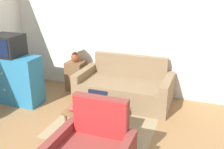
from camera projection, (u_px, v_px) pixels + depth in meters
wall_back at (150, 30)px, 4.93m from camera, size 6.88×0.06×2.60m
rug at (111, 115)px, 4.48m from camera, size 1.60×2.01×0.01m
couch at (125, 88)px, 4.97m from camera, size 1.74×0.91×0.83m
tv_dresser at (12, 79)px, 4.89m from camera, size 1.15×0.44×0.90m
television at (7, 45)px, 4.67m from camera, size 0.53×0.46×0.38m
side_table at (76, 76)px, 5.49m from camera, size 0.36×0.36×0.61m
table_lamp at (75, 47)px, 5.29m from camera, size 0.36×0.36×0.46m
coffee_table at (97, 113)px, 3.85m from camera, size 0.89×0.54×0.39m
laptop at (95, 106)px, 3.83m from camera, size 0.31×0.31×0.26m
cup_navy at (81, 104)px, 3.93m from camera, size 0.07×0.07×0.08m
snack_bowl at (73, 108)px, 3.82m from camera, size 0.14×0.14×0.07m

